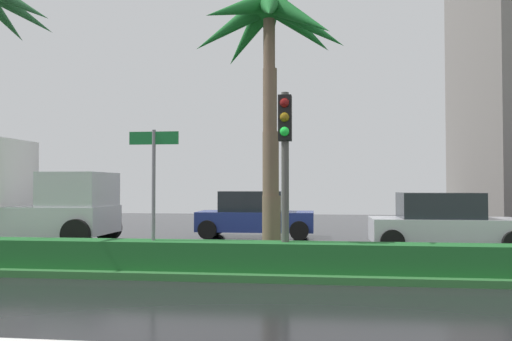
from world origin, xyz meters
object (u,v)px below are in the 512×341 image
traffic_signal_median_right (285,147)px  street_name_sign (154,179)px  box_truck_lead (14,197)px  car_in_traffic_second (443,223)px  palm_tree_centre_left (270,36)px  car_in_traffic_leading (254,215)px

traffic_signal_median_right → street_name_sign: bearing=-179.7°
street_name_sign → box_truck_lead: size_ratio=0.47×
box_truck_lead → car_in_traffic_second: box_truck_lead is taller
palm_tree_centre_left → car_in_traffic_second: palm_tree_centre_left is taller
street_name_sign → box_truck_lead: 8.27m
box_truck_lead → car_in_traffic_leading: size_ratio=1.49×
palm_tree_centre_left → car_in_traffic_leading: bearing=100.3°
street_name_sign → box_truck_lead: (-6.48, 5.11, -0.53)m
street_name_sign → box_truck_lead: box_truck_lead is taller
box_truck_lead → car_in_traffic_leading: 8.31m
palm_tree_centre_left → street_name_sign: size_ratio=2.24×
palm_tree_centre_left → traffic_signal_median_right: (0.46, -1.51, -2.83)m
palm_tree_centre_left → car_in_traffic_second: bearing=36.0°
palm_tree_centre_left → box_truck_lead: bearing=158.0°
street_name_sign → car_in_traffic_second: 8.92m
street_name_sign → car_in_traffic_second: street_name_sign is taller
traffic_signal_median_right → car_in_traffic_leading: size_ratio=0.87×
traffic_signal_median_right → box_truck_lead: 10.71m
traffic_signal_median_right → box_truck_lead: size_ratio=0.59×
traffic_signal_median_right → car_in_traffic_second: (4.39, 5.03, -1.92)m
car_in_traffic_leading → street_name_sign: bearing=-98.3°
palm_tree_centre_left → traffic_signal_median_right: 3.24m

